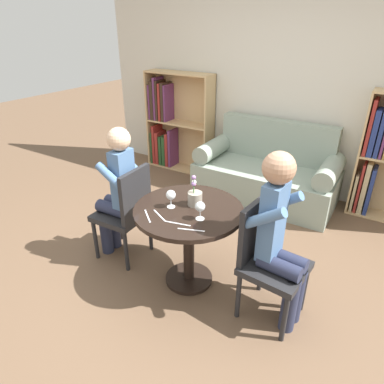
% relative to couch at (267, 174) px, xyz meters
% --- Properties ---
extents(ground_plane, '(16.00, 16.00, 0.00)m').
position_rel_couch_xyz_m(ground_plane, '(0.00, -1.79, -0.31)').
color(ground_plane, brown).
extents(back_wall, '(5.20, 0.05, 2.70)m').
position_rel_couch_xyz_m(back_wall, '(0.00, 0.43, 1.04)').
color(back_wall, beige).
rests_on(back_wall, ground_plane).
extents(round_table, '(0.85, 0.85, 0.70)m').
position_rel_couch_xyz_m(round_table, '(0.00, -1.79, 0.23)').
color(round_table, black).
rests_on(round_table, ground_plane).
extents(couch, '(1.64, 0.80, 0.92)m').
position_rel_couch_xyz_m(couch, '(0.00, 0.00, 0.00)').
color(couch, gray).
rests_on(couch, ground_plane).
extents(bookshelf_left, '(0.99, 0.28, 1.37)m').
position_rel_couch_xyz_m(bookshelf_left, '(-1.57, 0.27, 0.33)').
color(bookshelf_left, tan).
rests_on(bookshelf_left, ground_plane).
extents(chair_left, '(0.44, 0.44, 0.90)m').
position_rel_couch_xyz_m(chair_left, '(-0.64, -1.79, 0.18)').
color(chair_left, '#232326').
rests_on(chair_left, ground_plane).
extents(chair_right, '(0.46, 0.46, 0.90)m').
position_rel_couch_xyz_m(chair_right, '(0.64, -1.78, 0.18)').
color(chair_right, '#232326').
rests_on(chair_right, ground_plane).
extents(person_left, '(0.43, 0.35, 1.24)m').
position_rel_couch_xyz_m(person_left, '(-0.73, -1.80, 0.34)').
color(person_left, '#282D47').
rests_on(person_left, ground_plane).
extents(person_right, '(0.44, 0.37, 1.29)m').
position_rel_couch_xyz_m(person_right, '(0.73, -1.79, 0.38)').
color(person_right, '#282D47').
rests_on(person_right, ground_plane).
extents(wine_glass_left, '(0.08, 0.08, 0.14)m').
position_rel_couch_xyz_m(wine_glass_left, '(-0.13, -1.84, 0.49)').
color(wine_glass_left, white).
rests_on(wine_glass_left, round_table).
extents(wine_glass_right, '(0.07, 0.07, 0.14)m').
position_rel_couch_xyz_m(wine_glass_right, '(0.15, -1.88, 0.49)').
color(wine_glass_right, white).
rests_on(wine_glass_right, round_table).
extents(flower_vase, '(0.11, 0.11, 0.26)m').
position_rel_couch_xyz_m(flower_vase, '(0.01, -1.72, 0.46)').
color(flower_vase, '#9E9384').
rests_on(flower_vase, round_table).
extents(knife_left_setting, '(0.17, 0.10, 0.00)m').
position_rel_couch_xyz_m(knife_left_setting, '(-0.13, -2.00, 0.39)').
color(knife_left_setting, silver).
rests_on(knife_left_setting, round_table).
extents(fork_left_setting, '(0.19, 0.05, 0.00)m').
position_rel_couch_xyz_m(fork_left_setting, '(0.05, -2.02, 0.39)').
color(fork_left_setting, silver).
rests_on(fork_left_setting, round_table).
extents(knife_right_setting, '(0.15, 0.13, 0.00)m').
position_rel_couch_xyz_m(knife_right_setting, '(-0.20, -2.05, 0.39)').
color(knife_right_setting, silver).
rests_on(knife_right_setting, round_table).
extents(fork_right_setting, '(0.18, 0.08, 0.00)m').
position_rel_couch_xyz_m(fork_right_setting, '(0.17, -2.04, 0.39)').
color(fork_right_setting, silver).
rests_on(fork_right_setting, round_table).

